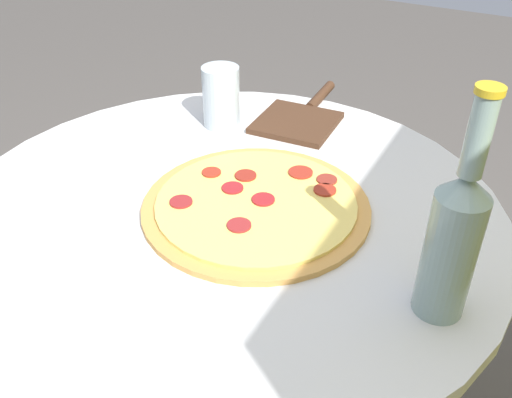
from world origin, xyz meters
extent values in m
cylinder|color=silver|center=(0.00, 0.00, 0.36)|extent=(0.10, 0.10, 0.69)
cylinder|color=silver|center=(0.00, 0.00, 0.72)|extent=(0.93, 0.93, 0.02)
cylinder|color=#C68E47|center=(-0.01, 0.05, 0.74)|extent=(0.37, 0.37, 0.01)
cylinder|color=#EACC60|center=(-0.01, 0.05, 0.74)|extent=(0.33, 0.33, 0.01)
cylinder|color=maroon|center=(-0.05, -0.06, 0.75)|extent=(0.03, 0.03, 0.00)
cylinder|color=maroon|center=(-0.10, 0.14, 0.75)|extent=(0.04, 0.04, 0.00)
cylinder|color=maroon|center=(-0.07, 0.00, 0.75)|extent=(0.04, 0.04, 0.00)
cylinder|color=maroon|center=(0.06, 0.06, 0.75)|extent=(0.04, 0.04, 0.00)
cylinder|color=maroon|center=(0.05, -0.05, 0.75)|extent=(0.04, 0.04, 0.00)
cylinder|color=maroon|center=(-0.02, 0.06, 0.75)|extent=(0.04, 0.04, 0.00)
cylinder|color=maroon|center=(-0.13, 0.08, 0.75)|extent=(0.04, 0.04, 0.00)
cylinder|color=maroon|center=(-0.13, 0.13, 0.75)|extent=(0.04, 0.04, 0.00)
cylinder|color=maroon|center=(-0.03, 0.00, 0.75)|extent=(0.04, 0.04, 0.00)
cylinder|color=gray|center=(0.07, 0.37, 0.82)|extent=(0.07, 0.07, 0.18)
cone|color=gray|center=(0.07, 0.37, 0.92)|extent=(0.07, 0.07, 0.03)
cylinder|color=gray|center=(0.07, 0.37, 0.99)|extent=(0.03, 0.03, 0.10)
cylinder|color=gold|center=(0.07, 0.37, 1.04)|extent=(0.03, 0.03, 0.01)
cube|color=#422819|center=(-0.32, -0.02, 0.74)|extent=(0.17, 0.17, 0.01)
cylinder|color=#422819|center=(-0.47, -0.03, 0.74)|extent=(0.14, 0.03, 0.02)
cylinder|color=#ADBCC6|center=(-0.25, -0.16, 0.79)|extent=(0.08, 0.08, 0.12)
camera|label=1|loc=(0.66, 0.42, 1.27)|focal=40.00mm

